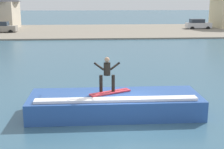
{
  "coord_description": "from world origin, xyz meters",
  "views": [
    {
      "loc": [
        -1.32,
        -13.48,
        5.52
      ],
      "look_at": [
        -0.19,
        3.28,
        1.45
      ],
      "focal_mm": 51.19,
      "sensor_mm": 36.0,
      "label": 1
    }
  ],
  "objects_px": {
    "wave_crest": "(115,104)",
    "surfer": "(107,72)",
    "surfboard": "(110,92)",
    "car_near_shore": "(2,27)",
    "car_far_shore": "(198,24)"
  },
  "relations": [
    {
      "from": "surfboard",
      "to": "surfer",
      "type": "distance_m",
      "value": 0.98
    },
    {
      "from": "surfboard",
      "to": "car_near_shore",
      "type": "xyz_separation_m",
      "value": [
        -14.75,
        36.91,
        -0.17
      ]
    },
    {
      "from": "wave_crest",
      "to": "car_far_shore",
      "type": "relative_size",
      "value": 1.92
    },
    {
      "from": "car_near_shore",
      "to": "car_far_shore",
      "type": "xyz_separation_m",
      "value": [
        32.7,
        3.76,
        -0.0
      ]
    },
    {
      "from": "wave_crest",
      "to": "surfboard",
      "type": "xyz_separation_m",
      "value": [
        -0.24,
        -0.05,
        0.61
      ]
    },
    {
      "from": "car_near_shore",
      "to": "car_far_shore",
      "type": "bearing_deg",
      "value": 6.56
    },
    {
      "from": "surfboard",
      "to": "car_far_shore",
      "type": "relative_size",
      "value": 0.48
    },
    {
      "from": "wave_crest",
      "to": "surfer",
      "type": "xyz_separation_m",
      "value": [
        -0.38,
        0.03,
        1.57
      ]
    },
    {
      "from": "wave_crest",
      "to": "surfboard",
      "type": "distance_m",
      "value": 0.65
    },
    {
      "from": "surfer",
      "to": "car_near_shore",
      "type": "xyz_separation_m",
      "value": [
        -14.61,
        36.84,
        -1.14
      ]
    },
    {
      "from": "surfer",
      "to": "wave_crest",
      "type": "bearing_deg",
      "value": -3.94
    },
    {
      "from": "surfboard",
      "to": "car_near_shore",
      "type": "bearing_deg",
      "value": 111.78
    },
    {
      "from": "car_near_shore",
      "to": "surfboard",
      "type": "bearing_deg",
      "value": -68.22
    },
    {
      "from": "wave_crest",
      "to": "surfer",
      "type": "bearing_deg",
      "value": 176.06
    },
    {
      "from": "surfboard",
      "to": "surfer",
      "type": "relative_size",
      "value": 1.22
    }
  ]
}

